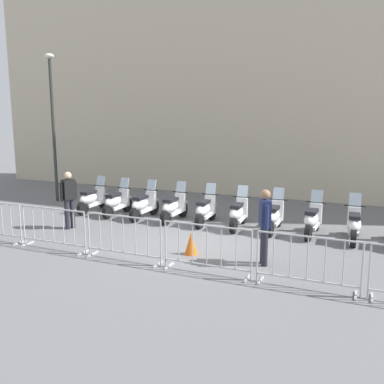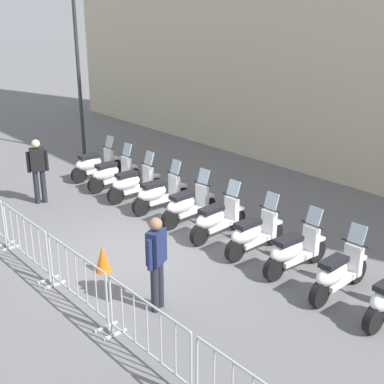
{
  "view_description": "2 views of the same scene",
  "coord_description": "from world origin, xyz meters",
  "px_view_note": "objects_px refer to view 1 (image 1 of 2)",
  "views": [
    {
      "loc": [
        2.87,
        -10.3,
        3.24
      ],
      "look_at": [
        -0.55,
        1.28,
        1.13
      ],
      "focal_mm": 38.62,
      "sensor_mm": 36.0,
      "label": 1
    },
    {
      "loc": [
        7.78,
        -6.87,
        5.15
      ],
      "look_at": [
        0.65,
        1.02,
        1.26
      ],
      "focal_mm": 49.86,
      "sensor_mm": 36.0,
      "label": 2
    }
  ],
  "objects_px": {
    "motorcycle_8": "(354,225)",
    "barrier_segment_4": "(307,263)",
    "motorcycle_3": "(173,208)",
    "street_lamp": "(53,114)",
    "motorcycle_1": "(116,202)",
    "officer_mid_plaza": "(69,197)",
    "traffic_cone": "(191,243)",
    "motorcycle_4": "(205,210)",
    "motorcycle_7": "(312,220)",
    "motorcycle_0": "(92,199)",
    "barrier_segment_1": "(53,229)",
    "motorcycle_5": "(238,214)",
    "barrier_segment_3": "(207,250)",
    "motorcycle_2": "(143,205)",
    "barrier_segment_2": "(123,238)",
    "officer_near_row_end": "(265,223)",
    "motorcycle_6": "(274,217)"
  },
  "relations": [
    {
      "from": "motorcycle_2",
      "to": "officer_mid_plaza",
      "type": "distance_m",
      "value": 2.49
    },
    {
      "from": "motorcycle_2",
      "to": "traffic_cone",
      "type": "xyz_separation_m",
      "value": [
        2.58,
        -3.12,
        -0.18
      ]
    },
    {
      "from": "barrier_segment_3",
      "to": "barrier_segment_2",
      "type": "bearing_deg",
      "value": 172.74
    },
    {
      "from": "motorcycle_3",
      "to": "traffic_cone",
      "type": "height_order",
      "value": "motorcycle_3"
    },
    {
      "from": "officer_near_row_end",
      "to": "barrier_segment_4",
      "type": "bearing_deg",
      "value": -49.91
    },
    {
      "from": "barrier_segment_2",
      "to": "barrier_segment_4",
      "type": "relative_size",
      "value": 1.0
    },
    {
      "from": "motorcycle_7",
      "to": "motorcycle_0",
      "type": "bearing_deg",
      "value": 172.42
    },
    {
      "from": "motorcycle_8",
      "to": "barrier_segment_1",
      "type": "xyz_separation_m",
      "value": [
        -7.36,
        -2.85,
        0.07
      ]
    },
    {
      "from": "motorcycle_5",
      "to": "officer_mid_plaza",
      "type": "height_order",
      "value": "officer_mid_plaza"
    },
    {
      "from": "traffic_cone",
      "to": "motorcycle_8",
      "type": "bearing_deg",
      "value": 30.31
    },
    {
      "from": "officer_mid_plaza",
      "to": "motorcycle_1",
      "type": "bearing_deg",
      "value": 74.41
    },
    {
      "from": "motorcycle_5",
      "to": "barrier_segment_1",
      "type": "relative_size",
      "value": 0.87
    },
    {
      "from": "motorcycle_3",
      "to": "barrier_segment_3",
      "type": "relative_size",
      "value": 0.87
    },
    {
      "from": "motorcycle_2",
      "to": "barrier_segment_1",
      "type": "height_order",
      "value": "motorcycle_2"
    },
    {
      "from": "barrier_segment_4",
      "to": "officer_mid_plaza",
      "type": "bearing_deg",
      "value": 158.96
    },
    {
      "from": "motorcycle_8",
      "to": "barrier_segment_4",
      "type": "xyz_separation_m",
      "value": [
        -1.15,
        -3.65,
        0.07
      ]
    },
    {
      "from": "motorcycle_5",
      "to": "barrier_segment_3",
      "type": "relative_size",
      "value": 0.87
    },
    {
      "from": "barrier_segment_1",
      "to": "barrier_segment_4",
      "type": "xyz_separation_m",
      "value": [
        6.22,
        -0.79,
        0.0
      ]
    },
    {
      "from": "motorcycle_3",
      "to": "traffic_cone",
      "type": "xyz_separation_m",
      "value": [
        1.5,
        -3.03,
        -0.18
      ]
    },
    {
      "from": "motorcycle_4",
      "to": "barrier_segment_4",
      "type": "relative_size",
      "value": 0.87
    },
    {
      "from": "motorcycle_1",
      "to": "street_lamp",
      "type": "relative_size",
      "value": 0.3
    },
    {
      "from": "motorcycle_1",
      "to": "officer_mid_plaza",
      "type": "relative_size",
      "value": 1.0
    },
    {
      "from": "motorcycle_1",
      "to": "motorcycle_4",
      "type": "bearing_deg",
      "value": -6.51
    },
    {
      "from": "motorcycle_5",
      "to": "barrier_segment_4",
      "type": "distance_m",
      "value": 4.6
    },
    {
      "from": "motorcycle_3",
      "to": "motorcycle_7",
      "type": "height_order",
      "value": "same"
    },
    {
      "from": "officer_near_row_end",
      "to": "traffic_cone",
      "type": "height_order",
      "value": "officer_near_row_end"
    },
    {
      "from": "street_lamp",
      "to": "officer_mid_plaza",
      "type": "distance_m",
      "value": 5.27
    },
    {
      "from": "motorcycle_1",
      "to": "street_lamp",
      "type": "bearing_deg",
      "value": 154.76
    },
    {
      "from": "motorcycle_5",
      "to": "motorcycle_1",
      "type": "bearing_deg",
      "value": 172.65
    },
    {
      "from": "motorcycle_2",
      "to": "motorcycle_3",
      "type": "bearing_deg",
      "value": -4.84
    },
    {
      "from": "motorcycle_3",
      "to": "street_lamp",
      "type": "bearing_deg",
      "value": 161.35
    },
    {
      "from": "motorcycle_2",
      "to": "barrier_segment_1",
      "type": "distance_m",
      "value": 3.8
    },
    {
      "from": "motorcycle_4",
      "to": "barrier_segment_1",
      "type": "height_order",
      "value": "motorcycle_4"
    },
    {
      "from": "motorcycle_3",
      "to": "officer_mid_plaza",
      "type": "height_order",
      "value": "officer_mid_plaza"
    },
    {
      "from": "motorcycle_1",
      "to": "motorcycle_3",
      "type": "bearing_deg",
      "value": -6.95
    },
    {
      "from": "motorcycle_0",
      "to": "barrier_segment_1",
      "type": "distance_m",
      "value": 4.28
    },
    {
      "from": "motorcycle_8",
      "to": "motorcycle_6",
      "type": "bearing_deg",
      "value": 170.5
    },
    {
      "from": "motorcycle_1",
      "to": "motorcycle_4",
      "type": "xyz_separation_m",
      "value": [
        3.24,
        -0.37,
        0.0
      ]
    },
    {
      "from": "motorcycle_6",
      "to": "officer_mid_plaza",
      "type": "relative_size",
      "value": 1.0
    },
    {
      "from": "motorcycle_3",
      "to": "street_lamp",
      "type": "xyz_separation_m",
      "value": [
        -5.62,
        1.9,
        3.02
      ]
    },
    {
      "from": "motorcycle_0",
      "to": "motorcycle_2",
      "type": "height_order",
      "value": "same"
    },
    {
      "from": "barrier_segment_1",
      "to": "barrier_segment_2",
      "type": "bearing_deg",
      "value": -7.26
    },
    {
      "from": "barrier_segment_2",
      "to": "motorcycle_5",
      "type": "bearing_deg",
      "value": 60.02
    },
    {
      "from": "street_lamp",
      "to": "officer_near_row_end",
      "type": "bearing_deg",
      "value": -30.05
    },
    {
      "from": "motorcycle_3",
      "to": "officer_mid_plaza",
      "type": "distance_m",
      "value": 3.25
    },
    {
      "from": "motorcycle_4",
      "to": "traffic_cone",
      "type": "height_order",
      "value": "motorcycle_4"
    },
    {
      "from": "motorcycle_3",
      "to": "barrier_segment_4",
      "type": "height_order",
      "value": "motorcycle_3"
    },
    {
      "from": "officer_near_row_end",
      "to": "motorcycle_0",
      "type": "bearing_deg",
      "value": 150.09
    },
    {
      "from": "motorcycle_4",
      "to": "barrier_segment_2",
      "type": "relative_size",
      "value": 0.87
    },
    {
      "from": "motorcycle_5",
      "to": "street_lamp",
      "type": "xyz_separation_m",
      "value": [
        -7.79,
        2.19,
        3.02
      ]
    }
  ]
}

